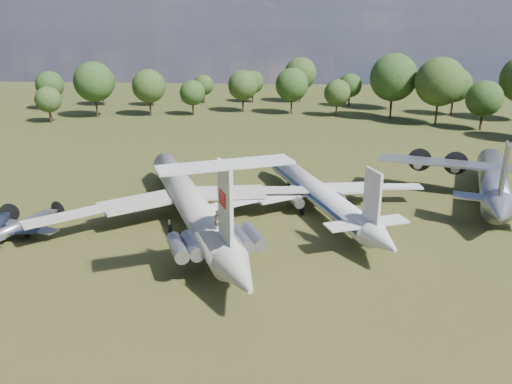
# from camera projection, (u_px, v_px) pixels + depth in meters

# --- Properties ---
(ground) EXTENTS (300.00, 300.00, 0.00)m
(ground) POSITION_uv_depth(u_px,v_px,m) (205.00, 222.00, 63.14)
(ground) COLOR #223C14
(ground) RESTS_ON ground
(il62_airliner) EXTENTS (54.79, 60.83, 4.88)m
(il62_airliner) POSITION_uv_depth(u_px,v_px,m) (189.00, 206.00, 61.69)
(il62_airliner) COLOR silver
(il62_airliner) RESTS_ON ground
(tu104_jet) EXTENTS (43.04, 48.95, 4.08)m
(tu104_jet) POSITION_uv_depth(u_px,v_px,m) (317.00, 196.00, 66.39)
(tu104_jet) COLOR #BCBCBC
(tu104_jet) RESTS_ON ground
(an12_transport) EXTENTS (41.38, 43.80, 4.70)m
(an12_transport) POSITION_uv_depth(u_px,v_px,m) (493.00, 184.00, 70.33)
(an12_transport) COLOR #A7AAAF
(an12_transport) RESTS_ON ground
(small_prop_northwest) EXTENTS (13.74, 15.81, 1.94)m
(small_prop_northwest) POSITION_uv_depth(u_px,v_px,m) (21.00, 228.00, 58.83)
(small_prop_northwest) COLOR #A5A7AD
(small_prop_northwest) RESTS_ON ground
(person_on_il62) EXTENTS (0.83, 0.70, 1.93)m
(person_on_il62) POSITION_uv_depth(u_px,v_px,m) (217.00, 220.00, 48.38)
(person_on_il62) COLOR olive
(person_on_il62) RESTS_ON il62_airliner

